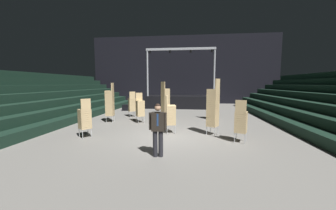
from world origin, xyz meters
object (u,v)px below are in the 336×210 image
at_px(stage_riser, 181,101).
at_px(chair_stack_rear_right, 110,103).
at_px(chair_stack_rear_centre, 241,121).
at_px(equipment_road_case, 128,108).
at_px(chair_stack_rear_left, 165,100).
at_px(chair_stack_front_left, 140,108).
at_px(chair_stack_aisle_left, 170,114).
at_px(chair_stack_mid_right, 213,107).
at_px(chair_stack_mid_left, 212,106).
at_px(man_with_tie, 158,127).
at_px(chair_stack_mid_centre, 85,118).
at_px(chair_stack_front_right, 132,104).

distance_m(stage_riser, chair_stack_rear_right, 8.78).
distance_m(chair_stack_rear_centre, equipment_road_case, 11.29).
bearing_deg(chair_stack_rear_left, chair_stack_front_left, -82.53).
bearing_deg(chair_stack_aisle_left, chair_stack_rear_left, 176.73).
height_order(chair_stack_mid_right, chair_stack_rear_right, chair_stack_mid_right).
xyz_separation_m(chair_stack_mid_left, chair_stack_aisle_left, (-2.34, -3.81, 0.00)).
xyz_separation_m(man_with_tie, chair_stack_rear_right, (-3.84, 5.20, 0.22)).
xyz_separation_m(stage_riser, chair_stack_aisle_left, (0.03, -10.00, 0.23)).
distance_m(chair_stack_mid_centre, equipment_road_case, 8.60).
relative_size(chair_stack_mid_left, chair_stack_mid_centre, 1.05).
distance_m(chair_stack_front_left, chair_stack_mid_right, 4.66).
xyz_separation_m(stage_riser, man_with_tie, (-0.05, -13.05, 0.30)).
height_order(chair_stack_rear_centre, equipment_road_case, chair_stack_rear_centre).
height_order(chair_stack_front_right, chair_stack_mid_right, chair_stack_mid_right).
bearing_deg(chair_stack_mid_centre, chair_stack_rear_left, 10.20).
relative_size(stage_riser, equipment_road_case, 7.33).
bearing_deg(chair_stack_front_right, equipment_road_case, 81.89).
height_order(chair_stack_mid_right, chair_stack_mid_centre, chair_stack_mid_right).
distance_m(chair_stack_front_left, chair_stack_front_right, 2.28).
bearing_deg(chair_stack_rear_centre, chair_stack_aisle_left, -178.90).
height_order(chair_stack_mid_left, equipment_road_case, chair_stack_mid_left).
relative_size(chair_stack_front_left, chair_stack_rear_left, 0.73).
bearing_deg(chair_stack_mid_centre, chair_stack_mid_right, -39.51).
xyz_separation_m(chair_stack_front_left, chair_stack_mid_left, (4.40, 1.60, 0.00)).
bearing_deg(chair_stack_rear_left, chair_stack_aisle_left, -33.51).
relative_size(man_with_tie, equipment_road_case, 1.91).
xyz_separation_m(chair_stack_rear_left, chair_stack_rear_centre, (3.70, -5.02, -0.38)).
bearing_deg(chair_stack_mid_left, chair_stack_rear_right, -94.91).
relative_size(man_with_tie, chair_stack_aisle_left, 0.96).
height_order(chair_stack_mid_left, chair_stack_rear_left, chair_stack_rear_left).
relative_size(chair_stack_front_left, chair_stack_mid_right, 0.70).
relative_size(man_with_tie, chair_stack_mid_centre, 1.01).
relative_size(man_with_tie, chair_stack_rear_left, 0.70).
height_order(man_with_tie, equipment_road_case, man_with_tie).
bearing_deg(chair_stack_front_right, chair_stack_aisle_left, -84.41).
height_order(chair_stack_front_left, chair_stack_mid_left, same).
relative_size(chair_stack_rear_left, chair_stack_aisle_left, 1.38).
height_order(man_with_tie, chair_stack_front_left, chair_stack_front_left).
bearing_deg(chair_stack_front_right, chair_stack_mid_right, -71.73).
bearing_deg(equipment_road_case, chair_stack_aisle_left, -58.06).
bearing_deg(man_with_tie, chair_stack_rear_centre, -153.95).
distance_m(chair_stack_front_left, chair_stack_rear_right, 1.89).
relative_size(chair_stack_front_left, chair_stack_rear_right, 0.75).
xyz_separation_m(stage_riser, equipment_road_case, (-4.51, -2.71, -0.42)).
distance_m(stage_riser, chair_stack_mid_right, 10.34).
bearing_deg(chair_stack_mid_left, equipment_road_case, -136.55).
relative_size(chair_stack_rear_right, chair_stack_aisle_left, 1.33).
distance_m(stage_riser, man_with_tie, 13.05).
xyz_separation_m(chair_stack_front_right, equipment_road_case, (-1.35, 3.09, -0.65)).
distance_m(chair_stack_rear_right, chair_stack_rear_centre, 7.62).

